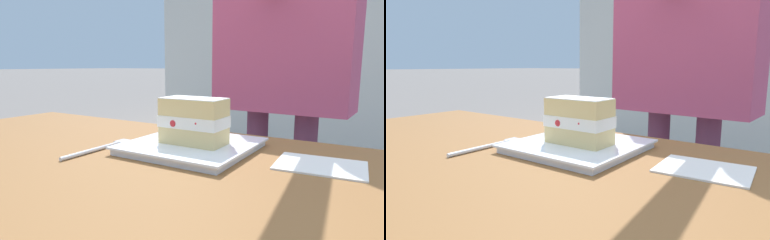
{
  "view_description": "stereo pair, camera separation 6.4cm",
  "coord_description": "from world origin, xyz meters",
  "views": [
    {
      "loc": [
        0.24,
        -0.27,
        0.92
      ],
      "look_at": [
        -0.09,
        0.27,
        0.82
      ],
      "focal_mm": 30.73,
      "sensor_mm": 36.0,
      "label": 1
    },
    {
      "loc": [
        0.29,
        -0.24,
        0.92
      ],
      "look_at": [
        -0.09,
        0.27,
        0.82
      ],
      "focal_mm": 30.73,
      "sensor_mm": 36.0,
      "label": 2
    }
  ],
  "objects": [
    {
      "name": "diner_person",
      "position": [
        -0.06,
        0.78,
        1.03
      ],
      "size": [
        0.43,
        0.56,
        1.54
      ],
      "color": "#5D3049",
      "rests_on": "ground"
    },
    {
      "name": "paper_napkin",
      "position": [
        0.15,
        0.29,
        0.76
      ],
      "size": [
        0.15,
        0.12,
        0.0
      ],
      "color": "silver",
      "rests_on": "patio_table"
    },
    {
      "name": "dessert_plate",
      "position": [
        -0.09,
        0.27,
        0.77
      ],
      "size": [
        0.23,
        0.23,
        0.02
      ],
      "color": "white",
      "rests_on": "patio_table"
    },
    {
      "name": "patio_building",
      "position": [
        -0.38,
        4.69,
        1.32
      ],
      "size": [
        3.76,
        3.02,
        2.65
      ],
      "color": "silver",
      "rests_on": "ground"
    },
    {
      "name": "dessert_fork",
      "position": [
        -0.25,
        0.18,
        0.76
      ],
      "size": [
        0.02,
        0.17,
        0.01
      ],
      "color": "silver",
      "rests_on": "patio_table"
    },
    {
      "name": "cake_slice",
      "position": [
        -0.08,
        0.26,
        0.82
      ],
      "size": [
        0.12,
        0.07,
        0.09
      ],
      "color": "#E0C17A",
      "rests_on": "dessert_plate"
    }
  ]
}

